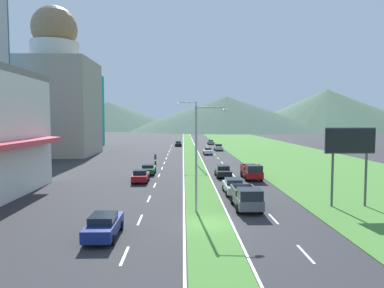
% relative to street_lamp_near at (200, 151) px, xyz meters
% --- Properties ---
extents(ground_plane, '(600.00, 600.00, 0.00)m').
position_rel_street_lamp_near_xyz_m(ground_plane, '(0.44, -3.43, -5.03)').
color(ground_plane, '#2D2D30').
extents(grass_median, '(3.20, 240.00, 0.06)m').
position_rel_street_lamp_near_xyz_m(grass_median, '(0.44, 56.57, -5.00)').
color(grass_median, '#477F33').
rests_on(grass_median, ground_plane).
extents(grass_verge_right, '(24.00, 240.00, 0.06)m').
position_rel_street_lamp_near_xyz_m(grass_verge_right, '(21.04, 56.57, -5.00)').
color(grass_verge_right, '#477F33').
rests_on(grass_verge_right, ground_plane).
extents(lane_dash_left_2, '(0.16, 2.80, 0.01)m').
position_rel_street_lamp_near_xyz_m(lane_dash_left_2, '(-4.66, -9.25, -5.02)').
color(lane_dash_left_2, silver).
rests_on(lane_dash_left_2, ground_plane).
extents(lane_dash_left_3, '(0.16, 2.80, 0.01)m').
position_rel_street_lamp_near_xyz_m(lane_dash_left_3, '(-4.66, -2.16, -5.02)').
color(lane_dash_left_3, silver).
rests_on(lane_dash_left_3, ground_plane).
extents(lane_dash_left_4, '(0.16, 2.80, 0.01)m').
position_rel_street_lamp_near_xyz_m(lane_dash_left_4, '(-4.66, 4.93, -5.02)').
color(lane_dash_left_4, silver).
rests_on(lane_dash_left_4, ground_plane).
extents(lane_dash_left_5, '(0.16, 2.80, 0.01)m').
position_rel_street_lamp_near_xyz_m(lane_dash_left_5, '(-4.66, 12.02, -5.02)').
color(lane_dash_left_5, silver).
rests_on(lane_dash_left_5, ground_plane).
extents(lane_dash_left_6, '(0.16, 2.80, 0.01)m').
position_rel_street_lamp_near_xyz_m(lane_dash_left_6, '(-4.66, 19.11, -5.02)').
color(lane_dash_left_6, silver).
rests_on(lane_dash_left_6, ground_plane).
extents(lane_dash_left_7, '(0.16, 2.80, 0.01)m').
position_rel_street_lamp_near_xyz_m(lane_dash_left_7, '(-4.66, 26.20, -5.02)').
color(lane_dash_left_7, silver).
rests_on(lane_dash_left_7, ground_plane).
extents(lane_dash_left_8, '(0.16, 2.80, 0.01)m').
position_rel_street_lamp_near_xyz_m(lane_dash_left_8, '(-4.66, 33.28, -5.02)').
color(lane_dash_left_8, silver).
rests_on(lane_dash_left_8, ground_plane).
extents(lane_dash_left_9, '(0.16, 2.80, 0.01)m').
position_rel_street_lamp_near_xyz_m(lane_dash_left_9, '(-4.66, 40.37, -5.02)').
color(lane_dash_left_9, silver).
rests_on(lane_dash_left_9, ground_plane).
extents(lane_dash_left_10, '(0.16, 2.80, 0.01)m').
position_rel_street_lamp_near_xyz_m(lane_dash_left_10, '(-4.66, 47.46, -5.02)').
color(lane_dash_left_10, silver).
rests_on(lane_dash_left_10, ground_plane).
extents(lane_dash_left_11, '(0.16, 2.80, 0.01)m').
position_rel_street_lamp_near_xyz_m(lane_dash_left_11, '(-4.66, 54.55, -5.02)').
color(lane_dash_left_11, silver).
rests_on(lane_dash_left_11, ground_plane).
extents(lane_dash_left_12, '(0.16, 2.80, 0.01)m').
position_rel_street_lamp_near_xyz_m(lane_dash_left_12, '(-4.66, 61.64, -5.02)').
color(lane_dash_left_12, silver).
rests_on(lane_dash_left_12, ground_plane).
extents(lane_dash_left_13, '(0.16, 2.80, 0.01)m').
position_rel_street_lamp_near_xyz_m(lane_dash_left_13, '(-4.66, 68.73, -5.02)').
color(lane_dash_left_13, silver).
rests_on(lane_dash_left_13, ground_plane).
extents(lane_dash_left_14, '(0.16, 2.80, 0.01)m').
position_rel_street_lamp_near_xyz_m(lane_dash_left_14, '(-4.66, 75.82, -5.02)').
color(lane_dash_left_14, silver).
rests_on(lane_dash_left_14, ground_plane).
extents(lane_dash_right_2, '(0.16, 2.80, 0.01)m').
position_rel_street_lamp_near_xyz_m(lane_dash_right_2, '(5.54, -9.25, -5.02)').
color(lane_dash_right_2, silver).
rests_on(lane_dash_right_2, ground_plane).
extents(lane_dash_right_3, '(0.16, 2.80, 0.01)m').
position_rel_street_lamp_near_xyz_m(lane_dash_right_3, '(5.54, -2.16, -5.02)').
color(lane_dash_right_3, silver).
rests_on(lane_dash_right_3, ground_plane).
extents(lane_dash_right_4, '(0.16, 2.80, 0.01)m').
position_rel_street_lamp_near_xyz_m(lane_dash_right_4, '(5.54, 4.93, -5.02)').
color(lane_dash_right_4, silver).
rests_on(lane_dash_right_4, ground_plane).
extents(lane_dash_right_5, '(0.16, 2.80, 0.01)m').
position_rel_street_lamp_near_xyz_m(lane_dash_right_5, '(5.54, 12.02, -5.02)').
color(lane_dash_right_5, silver).
rests_on(lane_dash_right_5, ground_plane).
extents(lane_dash_right_6, '(0.16, 2.80, 0.01)m').
position_rel_street_lamp_near_xyz_m(lane_dash_right_6, '(5.54, 19.11, -5.02)').
color(lane_dash_right_6, silver).
rests_on(lane_dash_right_6, ground_plane).
extents(lane_dash_right_7, '(0.16, 2.80, 0.01)m').
position_rel_street_lamp_near_xyz_m(lane_dash_right_7, '(5.54, 26.20, -5.02)').
color(lane_dash_right_7, silver).
rests_on(lane_dash_right_7, ground_plane).
extents(lane_dash_right_8, '(0.16, 2.80, 0.01)m').
position_rel_street_lamp_near_xyz_m(lane_dash_right_8, '(5.54, 33.28, -5.02)').
color(lane_dash_right_8, silver).
rests_on(lane_dash_right_8, ground_plane).
extents(lane_dash_right_9, '(0.16, 2.80, 0.01)m').
position_rel_street_lamp_near_xyz_m(lane_dash_right_9, '(5.54, 40.37, -5.02)').
color(lane_dash_right_9, silver).
rests_on(lane_dash_right_9, ground_plane).
extents(lane_dash_right_10, '(0.16, 2.80, 0.01)m').
position_rel_street_lamp_near_xyz_m(lane_dash_right_10, '(5.54, 47.46, -5.02)').
color(lane_dash_right_10, silver).
rests_on(lane_dash_right_10, ground_plane).
extents(lane_dash_right_11, '(0.16, 2.80, 0.01)m').
position_rel_street_lamp_near_xyz_m(lane_dash_right_11, '(5.54, 54.55, -5.02)').
color(lane_dash_right_11, silver).
rests_on(lane_dash_right_11, ground_plane).
extents(lane_dash_right_12, '(0.16, 2.80, 0.01)m').
position_rel_street_lamp_near_xyz_m(lane_dash_right_12, '(5.54, 61.64, -5.02)').
color(lane_dash_right_12, silver).
rests_on(lane_dash_right_12, ground_plane).
extents(lane_dash_right_13, '(0.16, 2.80, 0.01)m').
position_rel_street_lamp_near_xyz_m(lane_dash_right_13, '(5.54, 68.73, -5.02)').
color(lane_dash_right_13, silver).
rests_on(lane_dash_right_13, ground_plane).
extents(lane_dash_right_14, '(0.16, 2.80, 0.01)m').
position_rel_street_lamp_near_xyz_m(lane_dash_right_14, '(5.54, 75.82, -5.02)').
color(lane_dash_right_14, silver).
rests_on(lane_dash_right_14, ground_plane).
extents(edge_line_median_left, '(0.16, 240.00, 0.01)m').
position_rel_street_lamp_near_xyz_m(edge_line_median_left, '(-1.31, 56.57, -5.02)').
color(edge_line_median_left, silver).
rests_on(edge_line_median_left, ground_plane).
extents(edge_line_median_right, '(0.16, 240.00, 0.01)m').
position_rel_street_lamp_near_xyz_m(edge_line_median_right, '(2.19, 56.57, -5.02)').
color(edge_line_median_right, silver).
rests_on(edge_line_median_right, ground_plane).
extents(domed_building, '(15.77, 15.77, 31.36)m').
position_rel_street_lamp_near_xyz_m(domed_building, '(-28.35, 47.68, 7.94)').
color(domed_building, '#9E9384').
rests_on(domed_building, ground_plane).
extents(midrise_colored, '(12.95, 12.95, 20.22)m').
position_rel_street_lamp_near_xyz_m(midrise_colored, '(-31.17, 70.59, 5.08)').
color(midrise_colored, teal).
rests_on(midrise_colored, ground_plane).
extents(hill_far_left, '(122.08, 122.08, 21.18)m').
position_rel_street_lamp_near_xyz_m(hill_far_left, '(-58.86, 245.85, 5.56)').
color(hill_far_left, '#3D5647').
rests_on(hill_far_left, ground_plane).
extents(hill_far_center, '(139.68, 139.68, 23.89)m').
position_rel_street_lamp_near_xyz_m(hill_far_center, '(29.23, 219.70, 6.92)').
color(hill_far_center, '#3D5647').
rests_on(hill_far_center, ground_plane).
extents(hill_far_right, '(137.39, 137.39, 29.66)m').
position_rel_street_lamp_near_xyz_m(hill_far_right, '(104.80, 228.88, 9.81)').
color(hill_far_right, '#47664C').
rests_on(hill_far_right, ground_plane).
extents(street_lamp_near, '(2.74, 0.42, 8.71)m').
position_rel_street_lamp_near_xyz_m(street_lamp_near, '(0.00, 0.00, 0.00)').
color(street_lamp_near, '#99999E').
rests_on(street_lamp_near, ground_plane).
extents(street_lamp_mid, '(3.30, 0.46, 10.58)m').
position_rel_street_lamp_near_xyz_m(street_lamp_mid, '(0.51, 30.33, 1.03)').
color(street_lamp_mid, '#99999E').
rests_on(street_lamp_mid, ground_plane).
extents(billboard_roadside, '(4.40, 0.28, 6.91)m').
position_rel_street_lamp_near_xyz_m(billboard_roadside, '(13.03, 1.35, 0.25)').
color(billboard_roadside, '#4C4C51').
rests_on(billboard_roadside, ground_plane).
extents(car_1, '(1.90, 4.65, 1.43)m').
position_rel_street_lamp_near_xyz_m(car_1, '(4.04, 48.11, -4.27)').
color(car_1, silver).
rests_on(car_1, ground_plane).
extents(car_2, '(1.89, 4.79, 1.45)m').
position_rel_street_lamp_near_xyz_m(car_2, '(-2.71, 72.14, -4.28)').
color(car_2, black).
rests_on(car_2, ground_plane).
extents(car_3, '(1.94, 4.67, 1.55)m').
position_rel_street_lamp_near_xyz_m(car_3, '(-6.50, -6.12, -4.23)').
color(car_3, navy).
rests_on(car_3, ground_plane).
extents(car_4, '(1.99, 4.74, 1.52)m').
position_rel_street_lamp_near_xyz_m(car_4, '(3.82, 7.16, -4.25)').
color(car_4, '#B2B2B7').
rests_on(car_4, ground_plane).
extents(car_5, '(1.93, 4.44, 1.37)m').
position_rel_street_lamp_near_xyz_m(car_5, '(-6.22, 20.37, -4.30)').
color(car_5, '#0C5128').
rests_on(car_5, ground_plane).
extents(car_6, '(1.99, 4.42, 1.52)m').
position_rel_street_lamp_near_xyz_m(car_6, '(3.92, 17.71, -4.25)').
color(car_6, black).
rests_on(car_6, ground_plane).
extents(car_7, '(1.88, 4.05, 1.33)m').
position_rel_street_lamp_near_xyz_m(car_7, '(7.13, 79.12, -4.32)').
color(car_7, slate).
rests_on(car_7, ground_plane).
extents(car_8, '(2.02, 4.28, 1.57)m').
position_rel_street_lamp_near_xyz_m(car_8, '(7.36, 57.83, -4.23)').
color(car_8, '#B2B2B7').
rests_on(car_8, ground_plane).
extents(car_9, '(1.92, 4.15, 1.55)m').
position_rel_street_lamp_near_xyz_m(car_9, '(-6.53, 13.95, -4.24)').
color(car_9, maroon).
rests_on(car_9, ground_plane).
extents(pickup_truck_0, '(2.18, 5.40, 2.00)m').
position_rel_street_lamp_near_xyz_m(pickup_truck_0, '(4.00, 0.69, -4.04)').
color(pickup_truck_0, '#515459').
rests_on(pickup_truck_0, ground_plane).
extents(pickup_truck_1, '(2.18, 5.40, 2.00)m').
position_rel_street_lamp_near_xyz_m(pickup_truck_1, '(7.36, 15.65, -4.04)').
color(pickup_truck_1, maroon).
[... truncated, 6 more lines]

